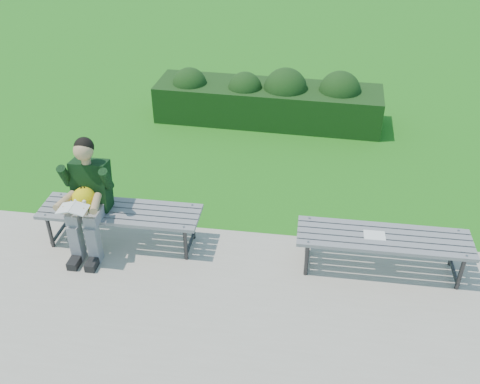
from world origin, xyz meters
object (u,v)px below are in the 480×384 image
(hedge, at_px, (271,99))
(paper_sheet, at_px, (375,235))
(seated_boy, at_px, (87,194))
(bench_left, at_px, (120,214))
(bench_right, at_px, (384,241))

(hedge, height_order, paper_sheet, hedge)
(hedge, xyz_separation_m, seated_boy, (-1.67, -3.59, 0.33))
(paper_sheet, bearing_deg, bench_left, 178.60)
(seated_boy, relative_size, paper_sheet, 5.93)
(bench_left, relative_size, seated_boy, 1.37)
(hedge, xyz_separation_m, bench_right, (1.51, -3.56, 0.03))
(bench_left, height_order, paper_sheet, bench_left)
(bench_left, height_order, seated_boy, seated_boy)
(paper_sheet, bearing_deg, seated_boy, -179.48)
(bench_left, height_order, bench_right, same)
(bench_right, bearing_deg, paper_sheet, 180.00)
(hedge, height_order, bench_right, hedge)
(bench_left, relative_size, paper_sheet, 8.12)
(seated_boy, bearing_deg, bench_right, 0.50)
(bench_right, distance_m, seated_boy, 3.19)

